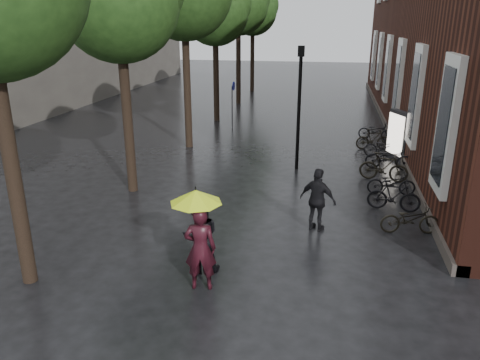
% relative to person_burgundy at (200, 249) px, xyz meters
% --- Properties ---
extents(ground, '(120.00, 120.00, 0.00)m').
position_rel_person_burgundy_xyz_m(ground, '(0.12, -1.47, -0.95)').
color(ground, black).
extents(bg_building, '(16.00, 30.00, 14.00)m').
position_rel_person_burgundy_xyz_m(bg_building, '(-21.88, 26.53, 6.05)').
color(bg_building, '#47423D').
rests_on(bg_building, ground).
extents(street_trees, '(4.33, 34.03, 8.91)m').
position_rel_person_burgundy_xyz_m(street_trees, '(-3.87, 14.44, 5.39)').
color(street_trees, black).
rests_on(street_trees, ground).
extents(person_burgundy, '(0.76, 0.56, 1.90)m').
position_rel_person_burgundy_xyz_m(person_burgundy, '(0.00, 0.00, 0.00)').
color(person_burgundy, black).
rests_on(person_burgundy, ground).
extents(person_black, '(1.02, 0.91, 1.75)m').
position_rel_person_burgundy_xyz_m(person_black, '(-0.19, 0.73, -0.07)').
color(person_black, black).
rests_on(person_black, ground).
extents(lime_umbrella, '(1.15, 1.15, 1.69)m').
position_rel_person_burgundy_xyz_m(lime_umbrella, '(-0.14, 0.28, 1.09)').
color(lime_umbrella, black).
rests_on(lime_umbrella, ground).
extents(pedestrian_walking, '(1.14, 0.81, 1.80)m').
position_rel_person_burgundy_xyz_m(pedestrian_walking, '(2.37, 3.51, -0.05)').
color(pedestrian_walking, black).
rests_on(pedestrian_walking, ground).
extents(parked_bicycles, '(2.16, 11.60, 1.05)m').
position_rel_person_burgundy_xyz_m(parked_bicycles, '(4.76, 9.18, -0.49)').
color(parked_bicycles, black).
rests_on(parked_bicycles, ground).
extents(ad_lightbox, '(0.31, 1.36, 2.05)m').
position_rel_person_burgundy_xyz_m(ad_lightbox, '(5.42, 11.17, 0.08)').
color(ad_lightbox, black).
rests_on(ad_lightbox, ground).
extents(lamp_post, '(0.24, 0.24, 4.70)m').
position_rel_person_burgundy_xyz_m(lamp_post, '(1.38, 9.10, 1.90)').
color(lamp_post, black).
rests_on(lamp_post, ground).
extents(cycle_sign, '(0.13, 0.45, 2.50)m').
position_rel_person_burgundy_xyz_m(cycle_sign, '(-2.58, 15.68, 0.70)').
color(cycle_sign, '#262628').
rests_on(cycle_sign, ground).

